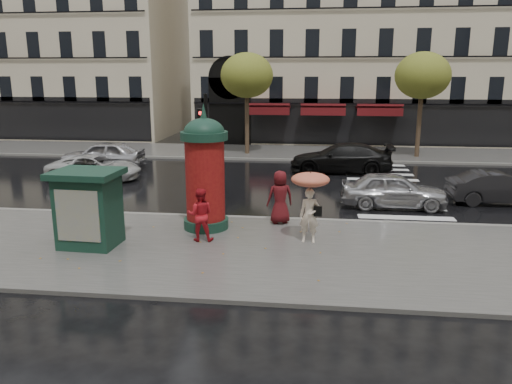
# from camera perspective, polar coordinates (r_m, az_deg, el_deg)

# --- Properties ---
(ground) EXTENTS (160.00, 160.00, 0.00)m
(ground) POSITION_cam_1_polar(r_m,az_deg,el_deg) (15.85, -2.65, -6.30)
(ground) COLOR black
(ground) RESTS_ON ground
(near_sidewalk) EXTENTS (90.00, 7.00, 0.12)m
(near_sidewalk) POSITION_cam_1_polar(r_m,az_deg,el_deg) (15.37, -2.96, -6.71)
(near_sidewalk) COLOR #474744
(near_sidewalk) RESTS_ON ground
(far_sidewalk) EXTENTS (90.00, 6.00, 0.12)m
(far_sidewalk) POSITION_cam_1_polar(r_m,az_deg,el_deg) (34.21, 2.54, 4.55)
(far_sidewalk) COLOR #474744
(far_sidewalk) RESTS_ON ground
(near_kerb) EXTENTS (90.00, 0.25, 0.14)m
(near_kerb) POSITION_cam_1_polar(r_m,az_deg,el_deg) (18.65, -1.16, -3.00)
(near_kerb) COLOR slate
(near_kerb) RESTS_ON ground
(far_kerb) EXTENTS (90.00, 0.25, 0.14)m
(far_kerb) POSITION_cam_1_polar(r_m,az_deg,el_deg) (31.26, 2.13, 3.73)
(far_kerb) COLOR slate
(far_kerb) RESTS_ON ground
(zebra_crossing) EXTENTS (3.60, 11.75, 0.01)m
(zebra_crossing) POSITION_cam_1_polar(r_m,az_deg,el_deg) (25.14, 14.66, 0.73)
(zebra_crossing) COLOR silver
(zebra_crossing) RESTS_ON ground
(bldg_far_left) EXTENTS (24.00, 14.00, 22.90)m
(bldg_far_left) POSITION_cam_1_polar(r_m,az_deg,el_deg) (51.32, -23.11, 19.12)
(bldg_far_left) COLOR #B7A88C
(bldg_far_left) RESTS_ON ground
(tree_far_left) EXTENTS (3.40, 3.40, 6.64)m
(tree_far_left) POSITION_cam_1_polar(r_m,az_deg,el_deg) (33.02, -1.05, 13.14)
(tree_far_left) COLOR #38281C
(tree_far_left) RESTS_ON ground
(tree_far_right) EXTENTS (3.40, 3.40, 6.64)m
(tree_far_right) POSITION_cam_1_polar(r_m,az_deg,el_deg) (33.35, 18.50, 12.47)
(tree_far_right) COLOR #38281C
(tree_far_right) RESTS_ON ground
(woman_umbrella) EXTENTS (1.20, 1.20, 2.31)m
(woman_umbrella) POSITION_cam_1_polar(r_m,az_deg,el_deg) (15.61, 6.20, -0.37)
(woman_umbrella) COLOR #F1DEC6
(woman_umbrella) RESTS_ON near_sidewalk
(woman_red) EXTENTS (0.89, 0.73, 1.71)m
(woman_red) POSITION_cam_1_polar(r_m,az_deg,el_deg) (15.93, -6.41, -2.58)
(woman_red) COLOR red
(woman_red) RESTS_ON near_sidewalk
(man_burgundy) EXTENTS (1.07, 0.87, 1.90)m
(man_burgundy) POSITION_cam_1_polar(r_m,az_deg,el_deg) (17.68, 2.76, -0.58)
(man_burgundy) COLOR #511014
(man_burgundy) RESTS_ON near_sidewalk
(morris_column) EXTENTS (1.59, 1.59, 4.27)m
(morris_column) POSITION_cam_1_polar(r_m,az_deg,el_deg) (16.96, -5.86, 2.55)
(morris_column) COLOR #143427
(morris_column) RESTS_ON near_sidewalk
(traffic_light) EXTENTS (0.34, 0.45, 4.52)m
(traffic_light) POSITION_cam_1_polar(r_m,az_deg,el_deg) (18.03, -5.82, 5.44)
(traffic_light) COLOR black
(traffic_light) RESTS_ON near_sidewalk
(newsstand) EXTENTS (2.04, 1.74, 2.37)m
(newsstand) POSITION_cam_1_polar(r_m,az_deg,el_deg) (16.12, -18.58, -1.67)
(newsstand) COLOR #143427
(newsstand) RESTS_ON near_sidewalk
(car_silver) EXTENTS (4.28, 1.78, 1.45)m
(car_silver) POSITION_cam_1_polar(r_m,az_deg,el_deg) (21.00, 15.43, 0.23)
(car_silver) COLOR #A5A5AA
(car_silver) RESTS_ON ground
(car_darkgrey) EXTENTS (4.20, 1.60, 1.37)m
(car_darkgrey) POSITION_cam_1_polar(r_m,az_deg,el_deg) (23.14, 26.07, 0.43)
(car_darkgrey) COLOR black
(car_darkgrey) RESTS_ON ground
(car_white) EXTENTS (4.80, 2.49, 1.29)m
(car_white) POSITION_cam_1_polar(r_m,az_deg,el_deg) (26.76, -17.96, 2.67)
(car_white) COLOR #BCBCBC
(car_white) RESTS_ON ground
(car_black) EXTENTS (5.55, 2.29, 1.60)m
(car_black) POSITION_cam_1_polar(r_m,az_deg,el_deg) (27.81, 9.69, 3.85)
(car_black) COLOR black
(car_black) RESTS_ON ground
(car_far_silver) EXTENTS (4.77, 2.07, 1.60)m
(car_far_silver) POSITION_cam_1_polar(r_m,az_deg,el_deg) (29.75, -17.11, 4.07)
(car_far_silver) COLOR #B2B1B6
(car_far_silver) RESTS_ON ground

